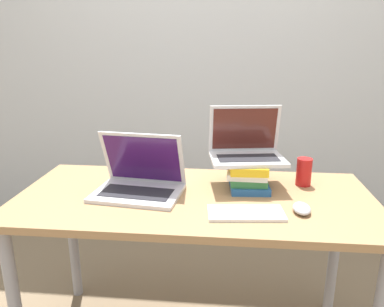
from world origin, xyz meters
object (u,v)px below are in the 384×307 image
wireless_keyboard (246,213)px  laptop_on_books (246,149)px  mouse (302,208)px  book_stack (248,173)px  soda_can (304,172)px  laptop_left (139,181)px

wireless_keyboard → laptop_on_books: bearing=88.5°
wireless_keyboard → mouse: size_ratio=2.79×
book_stack → laptop_on_books: laptop_on_books is taller
soda_can → mouse: bearing=-101.3°
laptop_on_books → wireless_keyboard: bearing=-91.5°
mouse → soda_can: soda_can is taller
wireless_keyboard → soda_can: bearing=51.0°
book_stack → soda_can: size_ratio=2.22×
laptop_left → laptop_on_books: (0.44, 0.14, 0.11)m
laptop_on_books → wireless_keyboard: laptop_on_books is taller
laptop_left → mouse: 0.65m
laptop_on_books → wireless_keyboard: 0.35m
wireless_keyboard → soda_can: (0.26, 0.33, 0.05)m
wireless_keyboard → soda_can: 0.42m
wireless_keyboard → book_stack: bearing=86.7°
laptop_on_books → book_stack: bearing=-65.2°
book_stack → wireless_keyboard: size_ratio=0.94×
mouse → soda_can: 0.29m
book_stack → laptop_left: bearing=-165.1°
book_stack → laptop_on_books: size_ratio=0.79×
mouse → soda_can: (0.06, 0.29, 0.05)m
mouse → soda_can: size_ratio=0.85×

